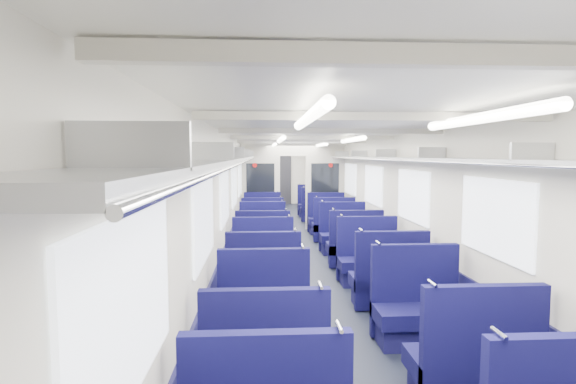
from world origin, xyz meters
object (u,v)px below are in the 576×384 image
object	(u,v)px
seat_4	(265,374)
seat_21	(317,211)
seat_9	(389,283)
seat_19	(326,220)
seat_23	(312,206)
seat_22	(262,207)
seat_17	(333,227)
end_door	(282,180)
seat_20	(262,211)
seat_11	(368,262)
seat_7	(418,312)
seat_16	(263,228)
seat_15	(343,237)
bulkhead	(293,184)
seat_8	(263,284)
seat_10	(263,264)
seat_14	(263,236)
seat_5	(474,368)
seat_6	(264,320)
seat_18	(262,220)
seat_13	(354,249)
seat_12	(263,249)

from	to	relation	value
seat_4	seat_21	world-z (taller)	same
seat_9	seat_19	world-z (taller)	same
seat_9	seat_23	xyz separation A→B (m)	(0.00, 8.78, 0.00)
seat_22	seat_23	distance (m)	1.66
seat_17	end_door	bearing A→B (deg)	95.91
seat_17	seat_20	distance (m)	3.53
seat_11	end_door	bearing A→B (deg)	94.15
seat_7	seat_16	xyz separation A→B (m)	(-1.66, 5.66, 0.00)
seat_9	seat_19	xyz separation A→B (m)	(0.00, 5.62, 0.00)
seat_19	seat_22	distance (m)	3.59
seat_16	seat_22	xyz separation A→B (m)	(0.00, 4.26, 0.00)
seat_15	seat_19	world-z (taller)	same
seat_16	seat_11	bearing A→B (deg)	-64.24
bulkhead	seat_20	world-z (taller)	bulkhead
seat_8	seat_22	bearing A→B (deg)	90.00
seat_8	seat_11	size ratio (longest dim) A/B	1.00
seat_4	seat_10	xyz separation A→B (m)	(0.00, 3.49, 0.00)
end_door	bulkhead	size ratio (longest dim) A/B	0.71
bulkhead	seat_19	distance (m)	1.39
seat_9	seat_23	size ratio (longest dim) A/B	1.00
seat_14	seat_22	distance (m)	5.35
seat_8	seat_16	xyz separation A→B (m)	(0.00, 4.50, 0.00)
seat_5	seat_23	size ratio (longest dim) A/B	1.00
seat_14	seat_17	bearing A→B (deg)	33.26
seat_8	seat_17	distance (m)	4.79
bulkhead	seat_6	distance (m)	7.62
seat_19	seat_4	bearing A→B (deg)	-101.74
seat_9	seat_14	world-z (taller)	same
seat_18	seat_21	world-z (taller)	same
bulkhead	seat_23	size ratio (longest dim) A/B	2.59
seat_13	seat_22	world-z (taller)	same
seat_12	seat_18	distance (m)	3.62
seat_12	seat_22	bearing A→B (deg)	90.00
seat_8	seat_12	bearing A→B (deg)	90.00
seat_7	seat_23	size ratio (longest dim) A/B	1.00
seat_8	seat_15	bearing A→B (deg)	62.92
seat_4	seat_23	world-z (taller)	same
seat_14	seat_22	xyz separation A→B (m)	(0.00, 5.35, 0.00)
seat_15	seat_11	bearing A→B (deg)	-90.00
end_door	seat_5	xyz separation A→B (m)	(0.83, -14.93, -0.67)
seat_21	seat_18	bearing A→B (deg)	-131.71
seat_13	seat_19	world-z (taller)	same
seat_4	seat_23	distance (m)	11.27
end_door	seat_23	size ratio (longest dim) A/B	1.85
seat_7	seat_15	xyz separation A→B (m)	(0.00, 4.40, 0.00)
seat_7	seat_13	distance (m)	3.26
seat_9	seat_10	distance (m)	2.01
seat_5	seat_9	bearing A→B (deg)	90.00
seat_20	bulkhead	bearing A→B (deg)	-58.79
seat_10	seat_23	bearing A→B (deg)	77.76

